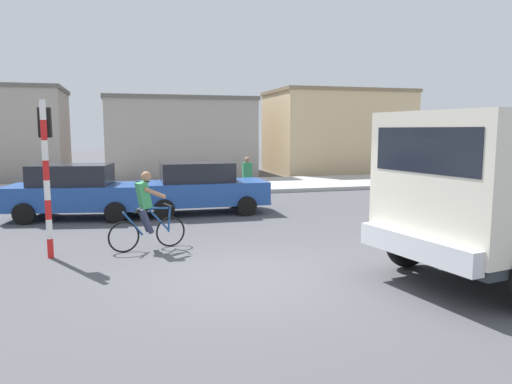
# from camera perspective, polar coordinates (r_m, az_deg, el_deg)

# --- Properties ---
(ground_plane) EXTENTS (120.00, 120.00, 0.00)m
(ground_plane) POSITION_cam_1_polar(r_m,az_deg,el_deg) (8.63, -1.07, -10.21)
(ground_plane) COLOR #4C4C51
(sidewalk_far) EXTENTS (80.00, 5.00, 0.16)m
(sidewalk_far) POSITION_cam_1_polar(r_m,az_deg,el_deg) (21.57, -9.99, 0.54)
(sidewalk_far) COLOR #ADADA8
(sidewalk_far) RESTS_ON ground
(cyclist) EXTENTS (1.68, 0.61, 1.72)m
(cyclist) POSITION_cam_1_polar(r_m,az_deg,el_deg) (10.72, -12.82, -2.17)
(cyclist) COLOR black
(cyclist) RESTS_ON ground
(traffic_light_pole) EXTENTS (0.24, 0.43, 3.20)m
(traffic_light_pole) POSITION_cam_1_polar(r_m,az_deg,el_deg) (10.59, -23.60, 3.84)
(traffic_light_pole) COLOR red
(traffic_light_pole) RESTS_ON ground
(car_red_near) EXTENTS (4.24, 2.40, 1.60)m
(car_red_near) POSITION_cam_1_polar(r_m,az_deg,el_deg) (15.14, -20.50, 0.12)
(car_red_near) COLOR #234C9E
(car_red_near) RESTS_ON ground
(car_white_mid) EXTENTS (4.02, 1.91, 1.60)m
(car_white_mid) POSITION_cam_1_polar(r_m,az_deg,el_deg) (15.17, -6.57, 0.55)
(car_white_mid) COLOR #234C9E
(car_white_mid) RESTS_ON ground
(pedestrian_near_kerb) EXTENTS (0.34, 0.22, 1.62)m
(pedestrian_near_kerb) POSITION_cam_1_polar(r_m,az_deg,el_deg) (17.74, -1.05, 1.68)
(pedestrian_near_kerb) COLOR #2D334C
(pedestrian_near_kerb) RESTS_ON ground
(building_mid_block) EXTENTS (7.99, 8.06, 4.35)m
(building_mid_block) POSITION_cam_1_polar(r_m,az_deg,el_deg) (28.82, -9.43, 6.44)
(building_mid_block) COLOR #9E9389
(building_mid_block) RESTS_ON ground
(building_corner_right) EXTENTS (8.11, 5.55, 4.94)m
(building_corner_right) POSITION_cam_1_polar(r_m,az_deg,el_deg) (30.11, 9.49, 7.03)
(building_corner_right) COLOR #D1B284
(building_corner_right) RESTS_ON ground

